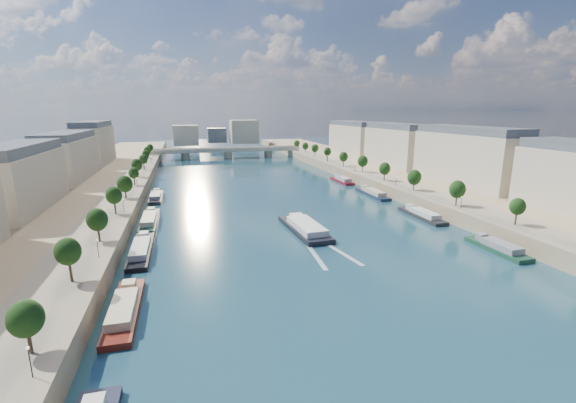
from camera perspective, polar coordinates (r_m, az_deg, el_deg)
ground at (r=164.41m, az=-3.15°, el=0.57°), size 700.00×700.00×0.00m
quay_left at (r=165.02m, az=-28.40°, el=-0.11°), size 44.00×520.00×5.00m
quay_right at (r=191.95m, az=18.37°, el=2.53°), size 44.00×520.00×5.00m
pave_left at (r=161.65m, az=-23.34°, el=1.09°), size 14.00×520.00×0.10m
pave_right at (r=183.69m, az=14.52°, el=3.13°), size 14.00×520.00×0.10m
trees_left at (r=162.36m, az=-22.72°, el=3.16°), size 4.80×268.80×8.26m
trees_right at (r=190.54m, az=12.61°, el=5.25°), size 4.80×268.80×8.26m
lamps_left at (r=150.80m, az=-22.24°, el=1.44°), size 0.36×200.36×4.28m
lamps_right at (r=185.41m, az=12.59°, el=4.19°), size 0.36×200.36×4.28m
buildings_left at (r=177.65m, az=-32.15°, el=4.89°), size 16.00×226.00×23.20m
buildings_right at (r=207.14m, az=19.86°, el=7.08°), size 16.00×226.00×23.20m
skyline at (r=378.73m, az=-9.82°, el=9.91°), size 79.00×42.00×22.00m
bridge at (r=303.60m, az=-8.92°, el=7.32°), size 112.00×12.00×8.15m
tour_barge at (r=118.68m, az=2.48°, el=-3.95°), size 9.55×28.83×3.86m
wake at (r=104.21m, az=5.26°, el=-7.12°), size 10.75×26.02×0.04m
moored_barges_left at (r=109.06m, az=-20.88°, el=-6.57°), size 5.00×152.25×3.60m
moored_barges_right at (r=141.91m, az=19.15°, el=-1.89°), size 5.00×164.04×3.60m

